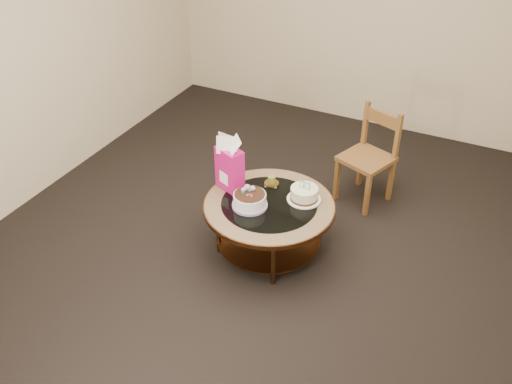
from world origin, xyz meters
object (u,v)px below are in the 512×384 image
at_px(cream_cake, 304,194).
at_px(gift_bag, 230,163).
at_px(decorated_cake, 250,200).
at_px(coffee_table, 269,211).
at_px(dining_chair, 369,156).

relative_size(cream_cake, gift_bag, 0.58).
bearing_deg(decorated_cake, gift_bag, 148.05).
height_order(coffee_table, gift_bag, gift_bag).
height_order(cream_cake, gift_bag, gift_bag).
height_order(coffee_table, dining_chair, dining_chair).
relative_size(decorated_cake, cream_cake, 1.02).
xyz_separation_m(decorated_cake, dining_chair, (0.59, 1.15, -0.07)).
xyz_separation_m(coffee_table, decorated_cake, (-0.12, -0.10, 0.13)).
bearing_deg(decorated_cake, coffee_table, 40.81).
relative_size(coffee_table, cream_cake, 3.86).
relative_size(decorated_cake, dining_chair, 0.31).
bearing_deg(dining_chair, decorated_cake, -96.80).
bearing_deg(coffee_table, dining_chair, 65.66).
distance_m(cream_cake, dining_chair, 0.93).
height_order(coffee_table, decorated_cake, decorated_cake).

